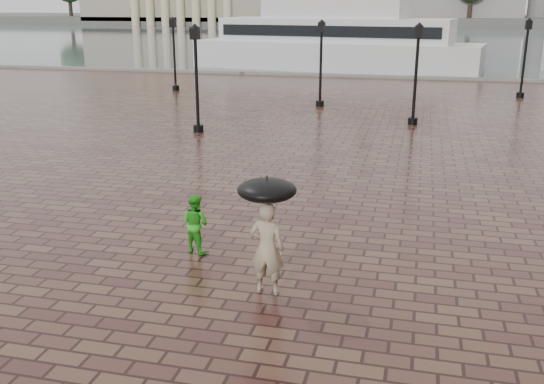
{
  "coord_description": "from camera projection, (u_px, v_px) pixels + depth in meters",
  "views": [
    {
      "loc": [
        3.28,
        -14.38,
        5.34
      ],
      "look_at": [
        0.27,
        -2.13,
        1.4
      ],
      "focal_mm": 40.0,
      "sensor_mm": 36.0,
      "label": 1
    }
  ],
  "objects": [
    {
      "name": "quay_edge",
      "position": [
        377.0,
        78.0,
        45.33
      ],
      "size": [
        80.0,
        0.6,
        0.3
      ],
      "primitive_type": "cube",
      "color": "slate",
      "rests_on": "ground"
    },
    {
      "name": "far_shore",
      "position": [
        414.0,
        20.0,
        163.69
      ],
      "size": [
        300.0,
        60.0,
        2.0
      ],
      "primitive_type": "cube",
      "color": "#4C4C47",
      "rests_on": "ground"
    },
    {
      "name": "umbrella",
      "position": [
        267.0,
        190.0,
        11.09
      ],
      "size": [
        1.1,
        1.1,
        1.18
      ],
      "color": "black",
      "rests_on": "ground"
    },
    {
      "name": "adult_pedestrian",
      "position": [
        267.0,
        248.0,
        11.43
      ],
      "size": [
        0.68,
        0.46,
        1.83
      ],
      "primitive_type": "imported",
      "rotation": [
        0.0,
        0.0,
        3.11
      ],
      "color": "tan",
      "rests_on": "ground"
    },
    {
      "name": "ferry_near",
      "position": [
        334.0,
        41.0,
        50.18
      ],
      "size": [
        24.29,
        9.32,
        7.77
      ],
      "rotation": [
        0.0,
        0.0,
        -0.16
      ],
      "color": "silver",
      "rests_on": "ground"
    },
    {
      "name": "child_pedestrian",
      "position": [
        195.0,
        223.0,
        13.43
      ],
      "size": [
        0.8,
        0.72,
        1.34
      ],
      "primitive_type": "imported",
      "rotation": [
        0.0,
        0.0,
        2.75
      ],
      "color": "green",
      "rests_on": "ground"
    },
    {
      "name": "ground",
      "position": [
        281.0,
        219.0,
        15.67
      ],
      "size": [
        300.0,
        300.0,
        0.0
      ],
      "primitive_type": "plane",
      "color": "#3C1E1B",
      "rests_on": "ground"
    },
    {
      "name": "street_lamps",
      "position": [
        327.0,
        63.0,
        31.65
      ],
      "size": [
        21.44,
        14.44,
        4.4
      ],
      "color": "black",
      "rests_on": "ground"
    },
    {
      "name": "harbour_water",
      "position": [
        405.0,
        37.0,
        100.95
      ],
      "size": [
        240.0,
        240.0,
        0.0
      ],
      "primitive_type": "plane",
      "color": "#424A51",
      "rests_on": "ground"
    }
  ]
}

